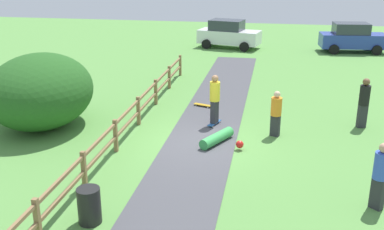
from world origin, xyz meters
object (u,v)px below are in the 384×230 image
object	(u,v)px
skater_fallen	(219,139)
skater_riding	(215,97)
bush_large	(41,91)
skateboard_loose	(203,105)
bystander_black	(364,100)
parked_car_white	(229,34)
parked_car_blue	(352,38)
bystander_orange	(276,112)
bystander_blue	(381,173)
trash_bin	(89,206)

from	to	relation	value
skater_fallen	skater_riding	bearing A→B (deg)	102.28
bush_large	skateboard_loose	xyz separation A→B (m)	(5.49, 3.39, -1.29)
bystander_black	parked_car_white	distance (m)	16.12
parked_car_white	parked_car_blue	world-z (taller)	same
parked_car_blue	bush_large	bearing A→B (deg)	-128.51
skateboard_loose	bystander_orange	bearing A→B (deg)	-42.65
skater_fallen	bystander_blue	xyz separation A→B (m)	(4.47, -3.46, 0.79)
trash_bin	bystander_black	distance (m)	10.93
bystander_orange	parked_car_blue	bearing A→B (deg)	73.47
bystander_blue	bystander_orange	xyz separation A→B (m)	(-2.59, 4.57, -0.08)
skateboard_loose	parked_car_white	distance (m)	13.42
trash_bin	skater_fallen	size ratio (longest dim) A/B	0.57
bystander_orange	bystander_black	bearing A→B (deg)	24.93
skater_riding	parked_car_white	world-z (taller)	skater_riding
parked_car_blue	skateboard_loose	bearing A→B (deg)	-120.42
skateboard_loose	bystander_black	world-z (taller)	bystander_black
bystander_black	bystander_orange	size ratio (longest dim) A/B	1.14
parked_car_white	bystander_orange	bearing A→B (deg)	-78.15
skater_fallen	bystander_black	xyz separation A→B (m)	(5.04, 2.59, 0.85)
bystander_blue	trash_bin	bearing A→B (deg)	-164.39
bystander_black	bystander_orange	xyz separation A→B (m)	(-3.17, -1.47, -0.14)
trash_bin	skateboard_loose	xyz separation A→B (m)	(1.25, 9.30, -0.36)
bystander_black	bystander_orange	world-z (taller)	bystander_black
skater_fallen	parked_car_white	distance (m)	17.40
trash_bin	bystander_orange	bearing A→B (deg)	56.52
trash_bin	parked_car_blue	distance (m)	24.44
parked_car_white	skater_fallen	bearing A→B (deg)	-84.97
skateboard_loose	bystander_blue	bearing A→B (deg)	-52.60
skater_fallen	bystander_blue	bearing A→B (deg)	-37.73
skater_fallen	parked_car_white	bearing A→B (deg)	95.03
skater_riding	bystander_blue	bearing A→B (deg)	-47.24
skater_fallen	bystander_black	world-z (taller)	bystander_black
bystander_orange	trash_bin	bearing A→B (deg)	-123.48
skater_fallen	bystander_orange	xyz separation A→B (m)	(1.87, 1.12, 0.71)
trash_bin	skater_riding	world-z (taller)	skater_riding
bush_large	bystander_orange	xyz separation A→B (m)	(8.54, 0.58, -0.47)
skater_fallen	parked_car_blue	distance (m)	18.55
bystander_blue	parked_car_blue	size ratio (longest dim) A/B	0.41
skateboard_loose	bystander_orange	xyz separation A→B (m)	(3.05, -2.81, 0.82)
bush_large	bystander_black	world-z (taller)	bush_large
bush_large	bystander_blue	distance (m)	11.83
bush_large	skater_riding	world-z (taller)	bush_large
trash_bin	parked_car_white	xyz separation A→B (m)	(0.90, 22.69, 0.51)
bystander_orange	parked_car_blue	world-z (taller)	parked_car_blue
bystander_black	parked_car_blue	size ratio (longest dim) A/B	0.43
skater_riding	bystander_orange	world-z (taller)	skater_riding
bystander_black	parked_car_white	xyz separation A→B (m)	(-6.56, 14.72, -0.09)
trash_bin	skateboard_loose	size ratio (longest dim) A/B	1.09
skateboard_loose	bystander_black	size ratio (longest dim) A/B	0.44
bystander_black	trash_bin	bearing A→B (deg)	-133.12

